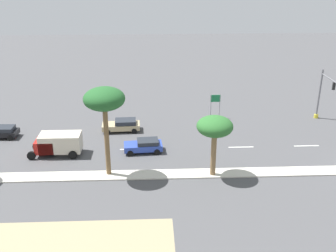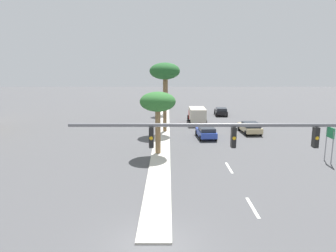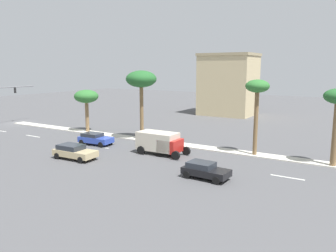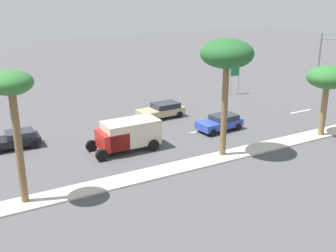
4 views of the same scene
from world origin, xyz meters
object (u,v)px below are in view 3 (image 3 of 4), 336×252
object	(u,v)px
commercial_building	(228,84)
palm_tree_far	(257,91)
sedan_blue_far	(95,139)
sedan_tan_rear	(74,151)
box_truck	(161,142)
sedan_black_center	(205,170)
palm_tree_right	(141,81)
palm_tree_near	(86,97)

from	to	relation	value
commercial_building	palm_tree_far	size ratio (longest dim) A/B	1.51
sedan_blue_far	sedan_tan_rear	size ratio (longest dim) A/B	0.92
sedan_tan_rear	box_truck	size ratio (longest dim) A/B	0.84
sedan_blue_far	sedan_black_center	xyz separation A→B (m)	(4.53, 16.65, -0.02)
commercial_building	palm_tree_right	bearing A→B (deg)	-0.53
palm_tree_near	palm_tree_far	bearing A→B (deg)	88.83
palm_tree_near	sedan_tan_rear	distance (m)	15.28
box_truck	palm_tree_near	bearing A→B (deg)	-108.19
palm_tree_right	box_truck	xyz separation A→B (m)	(4.65, 5.85, -6.25)
sedan_tan_rear	palm_tree_near	bearing A→B (deg)	-140.42
commercial_building	palm_tree_far	world-z (taller)	commercial_building
commercial_building	box_truck	distance (m)	33.64
sedan_black_center	palm_tree_far	bearing A→B (deg)	172.54
box_truck	commercial_building	bearing A→B (deg)	-170.35
sedan_blue_far	box_truck	size ratio (longest dim) A/B	0.77
sedan_blue_far	sedan_black_center	world-z (taller)	sedan_blue_far
palm_tree_near	sedan_tan_rear	xyz separation A→B (m)	(11.32, 9.36, -4.21)
palm_tree_right	sedan_black_center	xyz separation A→B (m)	(9.42, 13.27, -6.82)
palm_tree_near	box_truck	distance (m)	17.10
palm_tree_near	box_truck	xyz separation A→B (m)	(5.21, 15.87, -3.68)
sedan_tan_rear	sedan_black_center	bearing A→B (deg)	95.49
commercial_building	sedan_blue_far	bearing A→B (deg)	-6.27
commercial_building	palm_tree_near	distance (m)	29.51
palm_tree_right	palm_tree_far	distance (m)	14.53
palm_tree_right	palm_tree_far	bearing A→B (deg)	90.23
box_truck	palm_tree_far	bearing A→B (deg)	118.54
palm_tree_far	sedan_blue_far	world-z (taller)	palm_tree_far
commercial_building	sedan_tan_rear	bearing A→B (deg)	-1.35
palm_tree_near	box_truck	size ratio (longest dim) A/B	1.08
sedan_blue_far	box_truck	distance (m)	9.24
palm_tree_right	commercial_building	bearing A→B (deg)	179.47
sedan_black_center	sedan_blue_far	bearing A→B (deg)	-105.21
palm_tree_near	sedan_blue_far	size ratio (longest dim) A/B	1.41
palm_tree_near	sedan_blue_far	world-z (taller)	palm_tree_near
sedan_blue_far	commercial_building	bearing A→B (deg)	173.73
commercial_building	sedan_black_center	world-z (taller)	commercial_building
commercial_building	sedan_black_center	distance (m)	40.15
palm_tree_near	sedan_tan_rear	size ratio (longest dim) A/B	1.29
sedan_blue_far	sedan_tan_rear	xyz separation A→B (m)	(5.87, 2.72, 0.02)
sedan_tan_rear	box_truck	distance (m)	8.94
palm_tree_right	sedan_black_center	distance (m)	17.65
palm_tree_right	box_truck	bearing A→B (deg)	51.49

